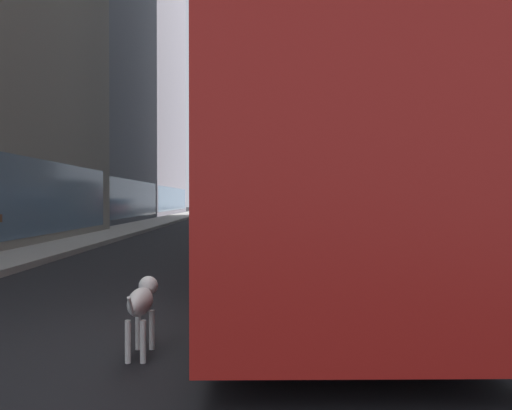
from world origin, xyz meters
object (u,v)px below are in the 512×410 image
object	(u,v)px
car_white_van	(235,206)
car_black_suv	(258,206)
car_grey_wagon	(223,212)
transit_bus	(297,186)
dalmatian_dog	(142,302)
car_silver_sedan	(263,211)
car_red_coupe	(213,208)
box_truck	(260,198)

from	to	relation	value
car_white_van	car_black_suv	distance (m)	2.41
car_grey_wagon	transit_bus	bearing A→B (deg)	-83.02
transit_bus	dalmatian_dog	distance (m)	4.79
car_black_suv	dalmatian_dog	bearing A→B (deg)	-92.34
dalmatian_dog	car_silver_sedan	bearing A→B (deg)	85.91
transit_bus	car_red_coupe	bearing A→B (deg)	96.82
car_white_van	dalmatian_dog	bearing A→B (deg)	-89.43
car_grey_wagon	car_red_coupe	bearing A→B (deg)	96.60
car_red_coupe	car_silver_sedan	size ratio (longest dim) A/B	1.04
car_red_coupe	transit_bus	bearing A→B (deg)	-83.18
car_silver_sedan	car_black_suv	bearing A→B (deg)	90.00
box_truck	dalmatian_dog	xyz separation A→B (m)	(-1.93, -36.53, -1.15)
car_silver_sedan	dalmatian_dog	xyz separation A→B (m)	(-1.93, -27.03, -0.31)
transit_bus	car_silver_sedan	bearing A→B (deg)	90.00
dalmatian_dog	car_black_suv	bearing A→B (deg)	87.66
car_grey_wagon	box_truck	distance (m)	12.98
car_red_coupe	car_silver_sedan	xyz separation A→B (m)	(4.00, -10.61, -0.00)
car_red_coupe	dalmatian_dog	xyz separation A→B (m)	(2.07, -37.64, -0.31)
car_grey_wagon	car_black_suv	distance (m)	23.64
transit_bus	car_black_suv	size ratio (longest dim) A/B	2.68
box_truck	car_grey_wagon	bearing A→B (deg)	-100.68
car_grey_wagon	dalmatian_dog	size ratio (longest dim) A/B	4.06
transit_bus	car_grey_wagon	xyz separation A→B (m)	(-2.40, 19.61, -0.96)
car_white_van	box_truck	distance (m)	11.28
dalmatian_dog	box_truck	bearing A→B (deg)	86.98
box_truck	car_black_suv	bearing A→B (deg)	90.00
car_grey_wagon	dalmatian_dog	distance (m)	23.81
car_red_coupe	car_black_suv	bearing A→B (deg)	67.56
dalmatian_dog	car_red_coupe	bearing A→B (deg)	93.15
car_black_suv	box_truck	distance (m)	10.82
transit_bus	car_black_suv	world-z (taller)	transit_bus
car_red_coupe	box_truck	distance (m)	4.23
car_silver_sedan	transit_bus	bearing A→B (deg)	-90.00
car_white_van	car_silver_sedan	distance (m)	20.64
car_silver_sedan	dalmatian_dog	bearing A→B (deg)	-94.09
car_black_suv	dalmatian_dog	distance (m)	47.36
car_silver_sedan	box_truck	world-z (taller)	box_truck
car_white_van	car_red_coupe	bearing A→B (deg)	-99.19
car_white_van	car_grey_wagon	world-z (taller)	same
car_white_van	box_truck	world-z (taller)	box_truck
transit_bus	car_silver_sedan	world-z (taller)	transit_bus
car_black_suv	dalmatian_dog	world-z (taller)	car_black_suv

